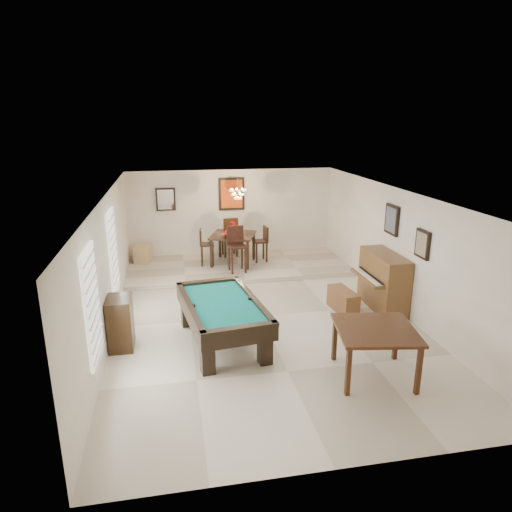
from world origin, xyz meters
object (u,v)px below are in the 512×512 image
object	(u,v)px
piano_bench	(343,301)
chandelier	(238,190)
dining_table	(233,247)
square_table	(374,352)
pool_table	(223,323)
dining_chair_south	(237,250)
apothecary_chest	(120,323)
upright_piano	(377,281)
flower_vase	(233,225)
corner_bench	(143,254)
dining_chair_north	(230,236)
dining_chair_east	(260,244)
dining_chair_west	(207,247)

from	to	relation	value
piano_bench	chandelier	distance (m)	4.21
dining_table	square_table	bearing A→B (deg)	-76.59
pool_table	dining_chair_south	distance (m)	3.79
square_table	apothecary_chest	bearing A→B (deg)	156.65
square_table	dining_chair_south	size ratio (longest dim) A/B	1.02
upright_piano	pool_table	bearing A→B (deg)	-163.95
flower_vase	corner_bench	bearing A→B (deg)	166.56
pool_table	chandelier	size ratio (longest dim) A/B	3.98
dining_chair_north	dining_chair_east	bearing A→B (deg)	132.17
dining_chair_south	dining_chair_north	xyz separation A→B (m)	(-0.00, 1.49, -0.01)
dining_chair_south	corner_bench	bearing A→B (deg)	145.85
piano_bench	dining_chair_west	bearing A→B (deg)	127.29
pool_table	chandelier	distance (m)	4.70
apothecary_chest	dining_chair_north	bearing A→B (deg)	62.15
dining_table	dining_chair_west	size ratio (longest dim) A/B	1.14
flower_vase	pool_table	bearing A→B (deg)	-100.38
square_table	dining_chair_west	size ratio (longest dim) A/B	1.21
dining_chair_north	corner_bench	xyz separation A→B (m)	(-2.49, -0.13, -0.35)
dining_chair_north	corner_bench	size ratio (longest dim) A/B	2.23
flower_vase	apothecary_chest	bearing A→B (deg)	-121.76
apothecary_chest	dining_chair_west	xyz separation A→B (m)	(1.92, 4.25, 0.15)
square_table	dining_chair_north	world-z (taller)	dining_chair_north
chandelier	dining_chair_south	bearing A→B (deg)	-102.11
dining_table	apothecary_chest	bearing A→B (deg)	-121.76
dining_table	chandelier	world-z (taller)	chandelier
square_table	pool_table	bearing A→B (deg)	144.93
dining_chair_west	square_table	bearing A→B (deg)	-154.67
pool_table	flower_vase	bearing A→B (deg)	71.91
dining_table	chandelier	distance (m)	1.62
dining_table	dining_chair_north	xyz separation A→B (m)	(-0.00, 0.73, 0.11)
upright_piano	dining_table	xyz separation A→B (m)	(-2.69, 3.45, -0.02)
corner_bench	dining_chair_east	bearing A→B (deg)	-9.80
piano_bench	dining_chair_north	distance (m)	4.65
flower_vase	chandelier	world-z (taller)	chandelier
flower_vase	corner_bench	world-z (taller)	flower_vase
pool_table	apothecary_chest	distance (m)	1.84
dining_chair_north	dining_chair_east	distance (m)	1.05
dining_table	flower_vase	bearing A→B (deg)	0.00
piano_bench	corner_bench	distance (m)	6.00
dining_chair_east	chandelier	world-z (taller)	chandelier
upright_piano	dining_chair_south	world-z (taller)	dining_chair_south
pool_table	apothecary_chest	world-z (taller)	apothecary_chest
chandelier	dining_chair_north	bearing A→B (deg)	97.47
dining_table	flower_vase	distance (m)	0.60
piano_bench	chandelier	xyz separation A→B (m)	(-1.79, 3.28, 1.96)
upright_piano	piano_bench	distance (m)	0.86
flower_vase	dining_chair_west	distance (m)	0.92
square_table	corner_bench	bearing A→B (deg)	120.65
square_table	apothecary_chest	xyz separation A→B (m)	(-4.09, 1.76, 0.06)
square_table	dining_table	size ratio (longest dim) A/B	1.06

